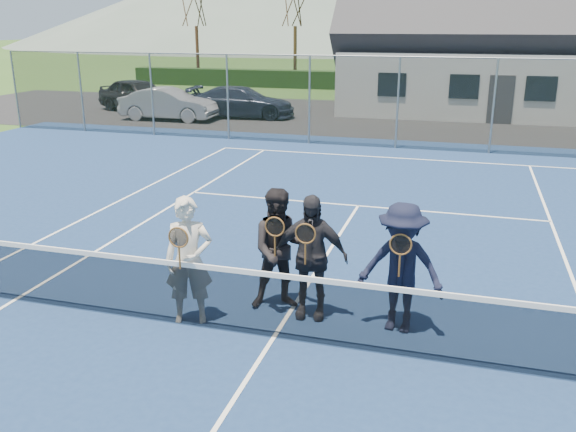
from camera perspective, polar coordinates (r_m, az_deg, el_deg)
name	(u,v)px	position (r m, az deg, el deg)	size (l,w,h in m)	color
ground	(413,120)	(27.29, 11.64, 8.76)	(220.00, 220.00, 0.00)	#2C4E1B
court_surface	(274,339)	(8.29, -1.34, -11.39)	(30.00, 30.00, 0.02)	navy
tarmac_carpark	(323,116)	(27.91, 3.34, 9.28)	(40.00, 12.00, 0.01)	black
hedge_row	(432,83)	(39.12, 13.33, 12.04)	(40.00, 1.20, 1.10)	black
car_a	(139,95)	(30.24, -13.80, 10.93)	(1.83, 4.55, 1.55)	black
car_b	(169,104)	(27.22, -11.11, 10.23)	(1.46, 4.18, 1.38)	#92939A
car_c	(242,102)	(27.59, -4.34, 10.58)	(1.90, 4.68, 1.36)	#181E30
court_markings	(274,338)	(8.28, -1.34, -11.30)	(11.03, 23.83, 0.01)	white
tennis_net	(273,303)	(8.05, -1.37, -8.09)	(11.68, 0.08, 1.10)	slate
perimeter_fence	(398,103)	(20.68, 10.23, 10.37)	(30.07, 0.07, 3.02)	slate
clubhouse	(516,24)	(30.95, 20.53, 16.47)	(15.60, 8.20, 7.70)	silver
player_a	(189,261)	(8.47, -9.26, -4.14)	(0.77, 0.63, 1.80)	beige
player_b	(281,249)	(8.78, -0.69, -3.13)	(1.06, 0.95, 1.80)	black
player_c	(310,257)	(8.52, 2.08, -3.81)	(1.09, 0.55, 1.80)	#242429
player_d	(401,268)	(8.26, 10.54, -4.81)	(1.23, 0.80, 1.80)	black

